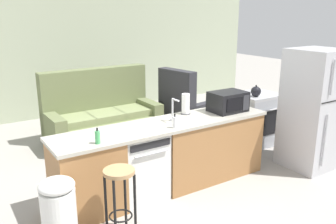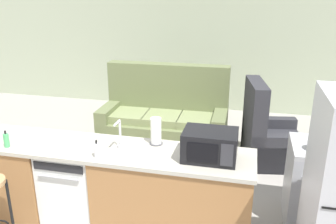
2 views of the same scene
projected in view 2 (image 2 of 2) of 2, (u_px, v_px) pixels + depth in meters
ground_plane at (99, 221)px, 3.91m from camera, size 24.00×24.00×0.00m
wall_back at (193, 46)px, 7.28m from camera, size 10.00×0.06×2.60m
kitchen_counter at (118, 190)px, 3.72m from camera, size 2.94×0.66×0.90m
dishwasher at (75, 185)px, 3.83m from camera, size 0.58×0.61×0.84m
stove_range at (325, 185)px, 3.75m from camera, size 0.76×0.68×0.90m
microwave at (210, 145)px, 3.31m from camera, size 0.50×0.37×0.28m
sink_faucet at (120, 136)px, 3.54m from camera, size 0.07×0.18×0.30m
paper_towel_roll at (156, 131)px, 3.63m from camera, size 0.14×0.14×0.28m
soap_bottle at (97, 150)px, 3.36m from camera, size 0.06×0.06×0.18m
dish_soap_bottle at (6, 140)px, 3.58m from camera, size 0.06×0.06×0.18m
kettle at (317, 142)px, 3.50m from camera, size 0.21×0.17×0.19m
couch at (165, 119)px, 5.82m from camera, size 2.01×0.93×1.27m
armchair at (267, 139)px, 5.17m from camera, size 0.93×0.98×1.20m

